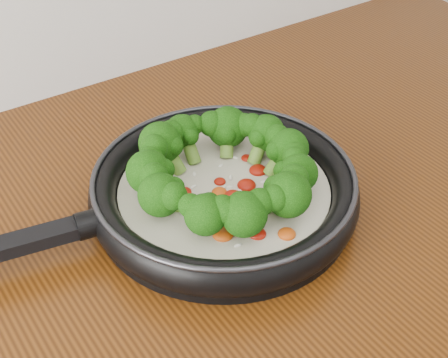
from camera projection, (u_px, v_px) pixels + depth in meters
skillet at (222, 186)px, 0.82m from camera, size 0.56×0.40×0.10m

